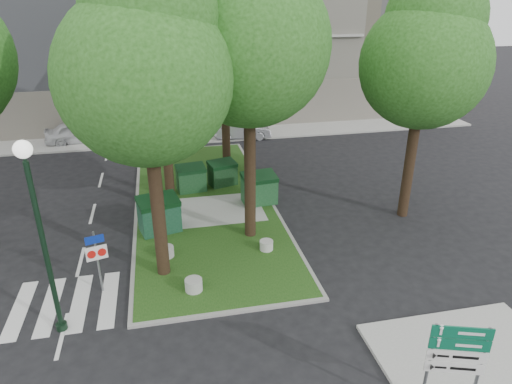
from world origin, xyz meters
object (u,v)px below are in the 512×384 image
object	(u,v)px
litter_bin	(248,167)
street_lamp	(38,219)
tree_median_near_left	(146,61)
traffic_sign_pole	(97,254)
dumpster_b	(191,178)
bollard_right	(266,245)
dumpster_d	(259,189)
car_white	(79,132)
directional_sign	(456,357)
tree_median_far	(224,8)
tree_median_near_right	(251,28)
bollard_left	(166,252)
tree_median_mid	(160,46)
bollard_mid	(194,285)
tree_street_right	(427,52)
car_silver	(243,130)
dumpster_a	(159,215)
dumpster_c	(222,173)

from	to	relation	value
litter_bin	street_lamp	xyz separation A→B (m)	(-7.74, -10.86, 3.23)
tree_median_near_left	traffic_sign_pole	size ratio (longest dim) A/B	4.69
dumpster_b	bollard_right	size ratio (longest dim) A/B	2.92
dumpster_d	car_white	distance (m)	14.87
bollard_right	directional_sign	xyz separation A→B (m)	(2.37, -8.01, 1.53)
tree_median_far	litter_bin	size ratio (longest dim) A/B	18.35
tree_median_near_left	tree_median_near_right	size ratio (longest dim) A/B	0.92
litter_bin	bollard_left	bearing A→B (deg)	-120.93
directional_sign	car_white	world-z (taller)	directional_sign
tree_median_near_right	litter_bin	size ratio (longest dim) A/B	17.63
bollard_left	dumpster_b	bearing A→B (deg)	76.43
tree_median_mid	bollard_mid	bearing A→B (deg)	-87.46
bollard_left	tree_median_mid	bearing A→B (deg)	85.25
dumpster_d	bollard_left	world-z (taller)	dumpster_d
dumpster_d	street_lamp	size ratio (longest dim) A/B	0.28
tree_street_right	dumpster_d	world-z (taller)	tree_street_right
car_silver	dumpster_b	bearing A→B (deg)	157.93
bollard_mid	dumpster_d	bearing A→B (deg)	59.87
tree_street_right	dumpster_a	distance (m)	12.29
tree_street_right	bollard_mid	size ratio (longest dim) A/B	17.48
tree_median_near_right	tree_street_right	world-z (taller)	tree_median_near_right
bollard_right	bollard_mid	size ratio (longest dim) A/B	0.89
traffic_sign_pole	dumpster_b	bearing A→B (deg)	49.06
dumpster_b	car_white	distance (m)	11.45
tree_median_mid	car_silver	distance (m)	11.70
bollard_left	street_lamp	bearing A→B (deg)	-134.50
tree_median_far	tree_street_right	world-z (taller)	tree_median_far
tree_median_near_right	car_white	size ratio (longest dim) A/B	2.75
tree_street_right	dumpster_a	world-z (taller)	tree_street_right
tree_median_far	dumpster_c	world-z (taller)	tree_median_far
car_white	bollard_left	bearing A→B (deg)	-169.42
dumpster_b	directional_sign	distance (m)	15.01
tree_median_mid	bollard_left	size ratio (longest dim) A/B	17.88
tree_median_near_right	bollard_mid	xyz separation A→B (m)	(-2.65, -3.34, -7.66)
litter_bin	tree_median_near_right	bearing A→B (deg)	-99.57
street_lamp	tree_median_near_left	bearing A→B (deg)	35.92
tree_median_far	bollard_right	world-z (taller)	tree_median_far
dumpster_b	street_lamp	size ratio (longest dim) A/B	0.26
dumpster_a	dumpster_d	world-z (taller)	dumpster_a
tree_street_right	bollard_right	world-z (taller)	tree_street_right
bollard_right	dumpster_c	bearing A→B (deg)	96.14
tree_median_mid	dumpster_b	world-z (taller)	tree_median_mid
tree_median_near_right	car_silver	distance (m)	15.03
bollard_right	street_lamp	bearing A→B (deg)	-157.04
tree_median_near_right	dumpster_b	size ratio (longest dim) A/B	7.68
tree_median_near_left	tree_median_near_right	xyz separation A→B (m)	(3.50, 2.00, 0.67)
bollard_mid	car_white	distance (m)	18.61
tree_median_mid	tree_street_right	xyz separation A→B (m)	(10.00, -4.00, 0.00)
tree_median_near_left	car_silver	world-z (taller)	tree_median_near_left
dumpster_d	directional_sign	bearing A→B (deg)	-88.02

